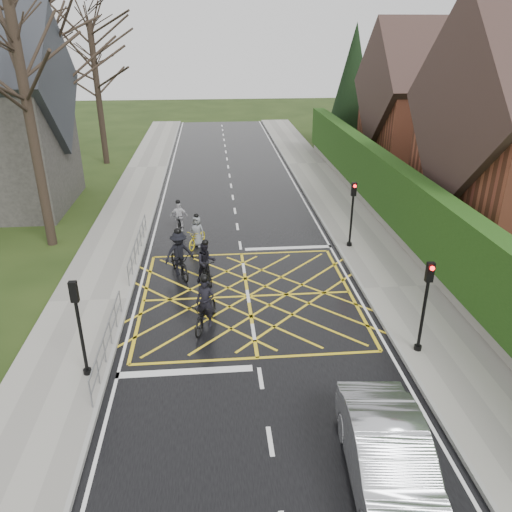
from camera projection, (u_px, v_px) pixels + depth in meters
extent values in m
plane|color=black|center=(248.00, 296.00, 19.32)|extent=(120.00, 120.00, 0.00)
cube|color=black|center=(248.00, 296.00, 19.32)|extent=(9.00, 80.00, 0.01)
cube|color=gray|center=(399.00, 288.00, 19.78)|extent=(3.00, 80.00, 0.15)
cube|color=gray|center=(90.00, 302.00, 18.80)|extent=(3.00, 80.00, 0.15)
cube|color=slate|center=(392.00, 226.00, 25.24)|extent=(0.50, 38.00, 0.70)
cube|color=#1B3B10|center=(396.00, 193.00, 24.52)|extent=(0.90, 38.00, 2.80)
cube|color=brown|center=(435.00, 128.00, 35.58)|extent=(9.00, 8.00, 6.00)
cube|color=#362520|center=(441.00, 85.00, 34.38)|extent=(9.80, 8.80, 8.80)
cube|color=brown|center=(486.00, 44.00, 33.52)|extent=(0.70, 0.70, 1.60)
cylinder|color=black|center=(348.00, 140.00, 43.50)|extent=(0.50, 0.50, 1.20)
cone|color=black|center=(352.00, 87.00, 41.68)|extent=(4.60, 4.60, 10.00)
cylinder|color=black|center=(31.00, 128.00, 21.75)|extent=(0.44, 0.44, 11.00)
cylinder|color=black|center=(56.00, 95.00, 28.71)|extent=(0.44, 0.44, 12.00)
cylinder|color=black|center=(98.00, 96.00, 36.43)|extent=(0.44, 0.44, 10.00)
cylinder|color=slate|center=(106.00, 330.00, 15.36)|extent=(0.05, 5.00, 0.05)
cylinder|color=slate|center=(108.00, 342.00, 15.54)|extent=(0.04, 5.00, 0.04)
cylinder|color=slate|center=(91.00, 397.00, 13.30)|extent=(0.04, 0.04, 1.00)
cylinder|color=slate|center=(121.00, 303.00, 17.83)|extent=(0.04, 0.04, 1.00)
cylinder|color=slate|center=(137.00, 237.00, 22.15)|extent=(0.05, 6.00, 0.05)
cylinder|color=slate|center=(138.00, 247.00, 22.34)|extent=(0.04, 6.00, 0.04)
cylinder|color=slate|center=(129.00, 278.00, 19.64)|extent=(0.04, 0.04, 1.00)
cylinder|color=slate|center=(146.00, 224.00, 25.08)|extent=(0.04, 0.04, 1.00)
cylinder|color=black|center=(351.00, 219.00, 22.92)|extent=(0.10, 0.10, 3.00)
cylinder|color=black|center=(349.00, 246.00, 23.48)|extent=(0.24, 0.24, 0.30)
cube|color=black|center=(354.00, 189.00, 22.34)|extent=(0.22, 0.16, 0.62)
sphere|color=#FF0C0C|center=(355.00, 186.00, 22.15)|extent=(0.14, 0.14, 0.14)
cylinder|color=black|center=(423.00, 313.00, 15.31)|extent=(0.10, 0.10, 3.00)
cylinder|color=black|center=(417.00, 349.00, 15.87)|extent=(0.24, 0.24, 0.30)
cube|color=black|center=(430.00, 272.00, 14.73)|extent=(0.22, 0.16, 0.62)
sphere|color=#FF0C0C|center=(432.00, 268.00, 14.54)|extent=(0.14, 0.14, 0.14)
cylinder|color=black|center=(81.00, 335.00, 14.21)|extent=(0.10, 0.10, 3.00)
cylinder|color=black|center=(88.00, 373.00, 14.77)|extent=(0.24, 0.24, 0.30)
cube|color=black|center=(74.00, 292.00, 13.63)|extent=(0.22, 0.16, 0.62)
sphere|color=#FF0C0C|center=(74.00, 284.00, 13.66)|extent=(0.14, 0.14, 0.14)
imported|color=black|center=(206.00, 313.00, 17.15)|extent=(1.32, 2.15, 1.07)
imported|color=black|center=(205.00, 302.00, 17.08)|extent=(0.76, 0.62, 1.81)
sphere|color=black|center=(204.00, 278.00, 16.70)|extent=(0.28, 0.28, 0.28)
imported|color=black|center=(206.00, 270.00, 20.22)|extent=(0.91, 1.89, 1.10)
imported|color=black|center=(206.00, 262.00, 20.19)|extent=(0.94, 0.80, 1.68)
sphere|color=black|center=(205.00, 243.00, 19.84)|extent=(0.26, 0.26, 0.26)
imported|color=black|center=(180.00, 263.00, 20.78)|extent=(1.47, 2.27, 1.13)
imported|color=black|center=(179.00, 253.00, 20.70)|extent=(1.41, 1.11, 1.91)
sphere|color=black|center=(178.00, 231.00, 20.30)|extent=(0.30, 0.30, 0.30)
imported|color=black|center=(179.00, 222.00, 25.36)|extent=(0.49, 1.65, 0.99)
imported|color=silver|center=(179.00, 217.00, 25.34)|extent=(0.89, 0.38, 1.51)
sphere|color=black|center=(178.00, 202.00, 25.02)|extent=(0.24, 0.24, 0.24)
imported|color=#B6A216|center=(197.00, 238.00, 23.57)|extent=(1.23, 1.76, 0.88)
imported|color=slate|center=(197.00, 231.00, 23.53)|extent=(0.86, 0.73, 1.49)
sphere|color=black|center=(196.00, 216.00, 23.22)|extent=(0.23, 0.23, 0.23)
imported|color=#BABDC2|center=(389.00, 461.00, 10.95)|extent=(2.03, 4.88, 1.57)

